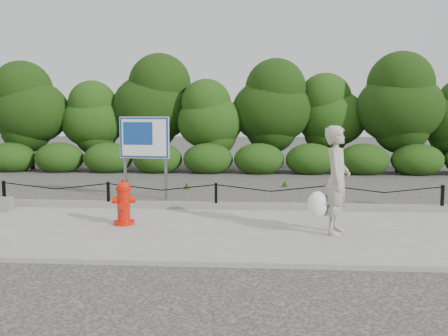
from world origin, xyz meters
TOP-DOWN VIEW (x-y plane):
  - ground at (0.00, 0.00)m, footprint 90.00×90.00m
  - sidewalk at (0.00, -2.00)m, footprint 14.00×4.00m
  - curb at (0.00, 0.05)m, footprint 14.00×0.22m
  - chain_barrier at (0.00, 0.00)m, footprint 10.06×0.06m
  - treeline at (0.03, 8.96)m, footprint 20.27×3.78m
  - fire_hydrant at (-1.65, -1.69)m, footprint 0.50×0.51m
  - pedestrian at (2.32, -2.14)m, footprint 0.84×0.81m
  - advertising_sign at (-2.04, 1.66)m, footprint 1.36×0.28m

SIDE VIEW (x-z plane):
  - ground at x=0.00m, z-range 0.00..0.00m
  - sidewalk at x=0.00m, z-range 0.00..0.08m
  - curb at x=0.00m, z-range 0.08..0.22m
  - chain_barrier at x=0.00m, z-range 0.16..0.76m
  - fire_hydrant at x=-1.65m, z-range 0.06..0.93m
  - pedestrian at x=2.32m, z-range 0.05..1.99m
  - advertising_sign at x=-2.04m, z-range 0.45..2.63m
  - treeline at x=0.03m, z-range 0.19..4.91m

